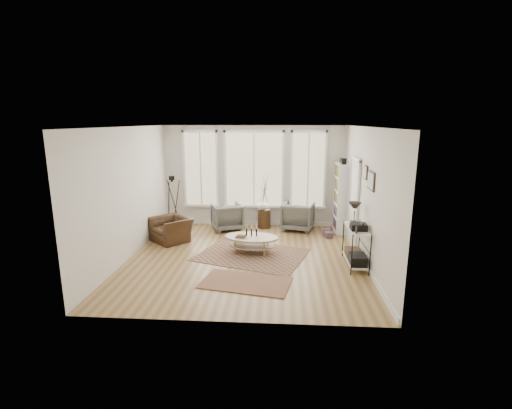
# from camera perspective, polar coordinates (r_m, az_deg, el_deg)

# --- Properties ---
(room) EXTENTS (5.50, 5.54, 2.90)m
(room) POSITION_cam_1_polar(r_m,az_deg,el_deg) (8.09, -1.54, 1.37)
(room) COLOR #A17C4A
(room) RESTS_ON ground
(bay_window) EXTENTS (4.14, 0.12, 2.24)m
(bay_window) POSITION_cam_1_polar(r_m,az_deg,el_deg) (10.71, -0.31, 5.17)
(bay_window) COLOR #DAC985
(bay_window) RESTS_ON ground
(door) EXTENTS (0.09, 1.06, 2.22)m
(door) POSITION_cam_1_polar(r_m,az_deg,el_deg) (9.39, 14.81, 0.66)
(door) COLOR silver
(door) RESTS_ON ground
(bookcase) EXTENTS (0.31, 0.85, 2.06)m
(bookcase) POSITION_cam_1_polar(r_m,az_deg,el_deg) (10.44, 12.95, 1.01)
(bookcase) COLOR white
(bookcase) RESTS_ON ground
(low_shelf) EXTENTS (0.38, 1.08, 1.30)m
(low_shelf) POSITION_cam_1_polar(r_m,az_deg,el_deg) (8.14, 15.13, -5.67)
(low_shelf) COLOR white
(low_shelf) RESTS_ON ground
(wall_art) EXTENTS (0.04, 0.88, 0.44)m
(wall_art) POSITION_cam_1_polar(r_m,az_deg,el_deg) (7.90, 17.08, 3.85)
(wall_art) COLOR black
(wall_art) RESTS_ON ground
(rug_main) EXTENTS (2.78, 2.41, 0.01)m
(rug_main) POSITION_cam_1_polar(r_m,az_deg,el_deg) (8.62, -0.66, -7.72)
(rug_main) COLOR brown
(rug_main) RESTS_ON ground
(rug_runner) EXTENTS (1.82, 1.24, 0.01)m
(rug_runner) POSITION_cam_1_polar(r_m,az_deg,el_deg) (7.22, -1.59, -11.88)
(rug_runner) COLOR maroon
(rug_runner) RESTS_ON ground
(coffee_table) EXTENTS (1.35, 0.97, 0.57)m
(coffee_table) POSITION_cam_1_polar(r_m,az_deg,el_deg) (8.68, -0.77, -5.48)
(coffee_table) COLOR tan
(coffee_table) RESTS_ON ground
(armchair_left) EXTENTS (1.04, 1.05, 0.74)m
(armchair_left) POSITION_cam_1_polar(r_m,az_deg,el_deg) (10.52, -4.48, -1.87)
(armchair_left) COLOR #60605C
(armchair_left) RESTS_ON ground
(armchair_right) EXTENTS (1.02, 1.04, 0.78)m
(armchair_right) POSITION_cam_1_polar(r_m,az_deg,el_deg) (10.52, 6.45, -1.80)
(armchair_right) COLOR #60605C
(armchair_right) RESTS_ON ground
(side_table) EXTENTS (0.37, 0.37, 1.54)m
(side_table) POSITION_cam_1_polar(r_m,az_deg,el_deg) (10.56, 1.28, 0.28)
(side_table) COLOR #3B2414
(side_table) RESTS_ON ground
(vase) EXTENTS (0.28, 0.28, 0.27)m
(vase) POSITION_cam_1_polar(r_m,az_deg,el_deg) (10.55, 0.96, -0.05)
(vase) COLOR silver
(vase) RESTS_ON side_table
(accent_chair) EXTENTS (1.25, 1.24, 0.61)m
(accent_chair) POSITION_cam_1_polar(r_m,az_deg,el_deg) (9.76, -12.91, -3.74)
(accent_chair) COLOR #3B2414
(accent_chair) RESTS_ON ground
(tripod_camera) EXTENTS (0.54, 0.54, 1.53)m
(tripod_camera) POSITION_cam_1_polar(r_m,az_deg,el_deg) (10.68, -12.64, -0.09)
(tripod_camera) COLOR black
(tripod_camera) RESTS_ON ground
(book_stack_near) EXTENTS (0.27, 0.30, 0.16)m
(book_stack_near) POSITION_cam_1_polar(r_m,az_deg,el_deg) (10.28, 10.87, -4.11)
(book_stack_near) COLOR maroon
(book_stack_near) RESTS_ON ground
(book_stack_far) EXTENTS (0.24, 0.28, 0.15)m
(book_stack_far) POSITION_cam_1_polar(r_m,az_deg,el_deg) (10.02, 11.05, -4.59)
(book_stack_far) COLOR maroon
(book_stack_far) RESTS_ON ground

